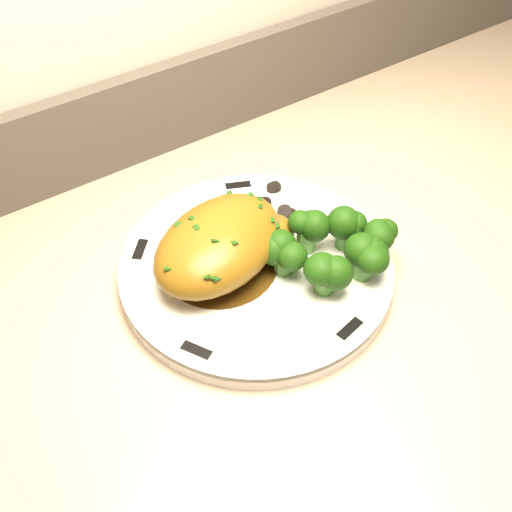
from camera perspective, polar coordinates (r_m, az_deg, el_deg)
counter at (r=1.19m, az=17.65°, el=-8.63°), size 1.91×0.64×0.94m
plate at (r=0.70m, az=0.00°, el=-1.12°), size 0.30×0.30×0.02m
rim_accent_0 at (r=0.79m, az=-1.60°, el=6.30°), size 0.03×0.02×0.00m
rim_accent_1 at (r=0.72m, az=-10.26°, el=0.58°), size 0.03×0.03×0.00m
rim_accent_2 at (r=0.62m, az=-5.32°, el=-8.35°), size 0.02×0.03×0.00m
rim_accent_3 at (r=0.64m, az=8.33°, el=-6.42°), size 0.03×0.02×0.00m
rim_accent_4 at (r=0.74m, az=8.85°, el=2.87°), size 0.01×0.03×0.00m
gravy_pool at (r=0.69m, az=-3.24°, el=-0.76°), size 0.13×0.13×0.00m
chicken_breast at (r=0.67m, az=-2.85°, el=1.12°), size 0.19×0.16×0.06m
mushroom_pile at (r=0.74m, az=0.28°, el=3.55°), size 0.09×0.06×0.02m
broccoli_florets at (r=0.68m, az=6.95°, el=0.89°), size 0.13×0.10×0.05m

